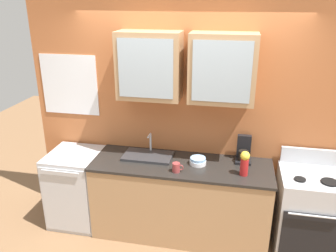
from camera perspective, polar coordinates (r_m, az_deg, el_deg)
The scene contains 10 objects.
ground_plane at distance 4.33m, azimuth 2.03°, elevation -17.00°, with size 10.00×10.00×0.00m, color brown.
back_wall_unit at distance 3.91m, azimuth 3.03°, elevation 4.20°, with size 3.70×0.44×2.82m.
counter at distance 4.07m, azimuth 2.11°, elevation -11.94°, with size 2.00×0.67×0.91m.
stove_range at distance 4.12m, azimuth 21.90°, elevation -13.12°, with size 0.63×0.66×1.09m.
sink_faucet at distance 3.99m, azimuth -3.33°, elevation -4.90°, with size 0.56×0.33×0.25m.
bowl_stack at distance 3.83m, azimuth 4.97°, elevation -5.78°, with size 0.18×0.18×0.08m.
vase at distance 3.64m, azimuth 12.55°, elevation -5.90°, with size 0.10×0.10×0.27m.
cup_near_sink at distance 3.65m, azimuth 1.40°, elevation -6.87°, with size 0.12×0.08×0.10m.
dishwasher at distance 4.42m, azimuth -14.85°, elevation -9.79°, with size 0.59×0.65×0.91m.
coffee_maker at distance 3.96m, azimuth 12.38°, elevation -4.18°, with size 0.17×0.20×0.29m.
Camera 1 is at (0.53, -3.37, 2.67)m, focal length 36.86 mm.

